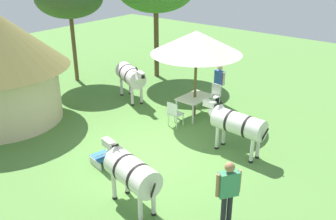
# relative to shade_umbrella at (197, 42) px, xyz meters

# --- Properties ---
(ground_plane) EXTENTS (36.00, 36.00, 0.00)m
(ground_plane) POSITION_rel_shade_umbrella_xyz_m (-3.09, -0.54, -2.76)
(ground_plane) COLOR #54843C
(shade_umbrella) EXTENTS (3.21, 3.21, 3.16)m
(shade_umbrella) POSITION_rel_shade_umbrella_xyz_m (0.00, 0.00, 0.00)
(shade_umbrella) COLOR brown
(shade_umbrella) RESTS_ON ground_plane
(patio_dining_table) EXTENTS (1.34, 0.92, 0.74)m
(patio_dining_table) POSITION_rel_shade_umbrella_xyz_m (-0.00, -0.00, -2.10)
(patio_dining_table) COLOR silver
(patio_dining_table) RESTS_ON ground_plane
(patio_chair_west_end) EXTENTS (0.46, 0.48, 0.90)m
(patio_chair_west_end) POSITION_rel_shade_umbrella_xyz_m (1.19, -0.11, -2.24)
(patio_chair_west_end) COLOR silver
(patio_chair_west_end) RESTS_ON ground_plane
(patio_chair_near_lawn) EXTENTS (0.43, 0.45, 0.90)m
(patio_chair_near_lawn) POSITION_rel_shade_umbrella_xyz_m (-1.19, 0.03, -2.24)
(patio_chair_near_lawn) COLOR white
(patio_chair_near_lawn) RESTS_ON ground_plane
(guest_beside_umbrella) EXTENTS (0.32, 0.54, 1.57)m
(guest_beside_umbrella) POSITION_rel_shade_umbrella_xyz_m (1.63, -0.03, -1.81)
(guest_beside_umbrella) COLOR black
(guest_beside_umbrella) RESTS_ON ground_plane
(standing_watcher) EXTENTS (0.51, 0.42, 1.65)m
(standing_watcher) POSITION_rel_shade_umbrella_xyz_m (-4.49, -4.01, -1.76)
(standing_watcher) COLOR black
(standing_watcher) RESTS_ON ground_plane
(striped_lounge_chair) EXTENTS (0.69, 0.90, 0.63)m
(striped_lounge_chair) POSITION_rel_shade_umbrella_xyz_m (-4.44, 0.05, -2.50)
(striped_lounge_chair) COLOR #2B64AB
(striped_lounge_chair) RESTS_ON ground_plane
(zebra_nearest_camera) EXTENTS (0.73, 2.29, 1.51)m
(zebra_nearest_camera) POSITION_rel_shade_umbrella_xyz_m (-1.47, -2.54, -1.79)
(zebra_nearest_camera) COLOR silver
(zebra_nearest_camera) RESTS_ON ground_plane
(zebra_by_umbrella) EXTENTS (1.30, 2.11, 1.57)m
(zebra_by_umbrella) POSITION_rel_shade_umbrella_xyz_m (-0.33, 2.89, -1.73)
(zebra_by_umbrella) COLOR silver
(zebra_by_umbrella) RESTS_ON ground_plane
(zebra_toward_hut) EXTENTS (0.97, 2.12, 1.49)m
(zebra_toward_hut) POSITION_rel_shade_umbrella_xyz_m (-5.29, -1.87, -1.80)
(zebra_toward_hut) COLOR silver
(zebra_toward_hut) RESTS_ON ground_plane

